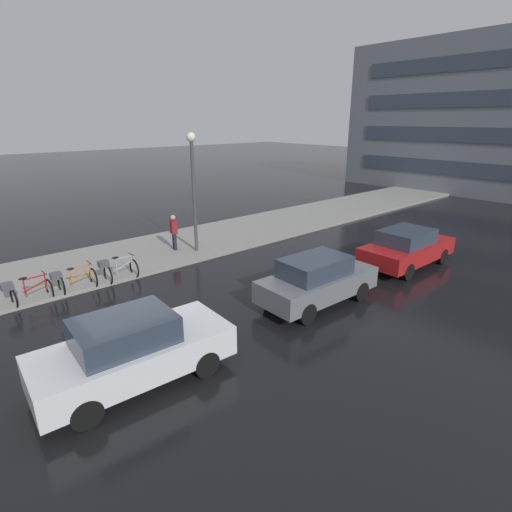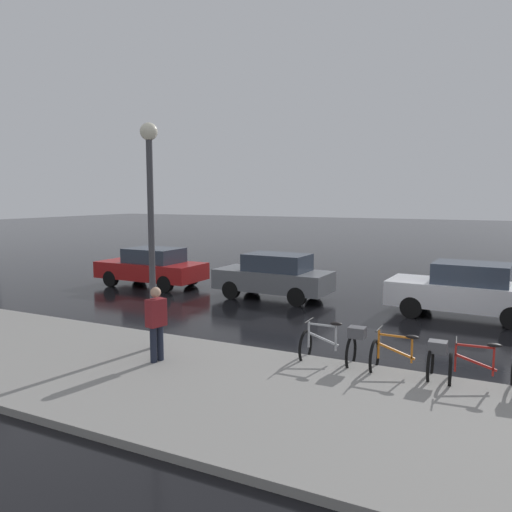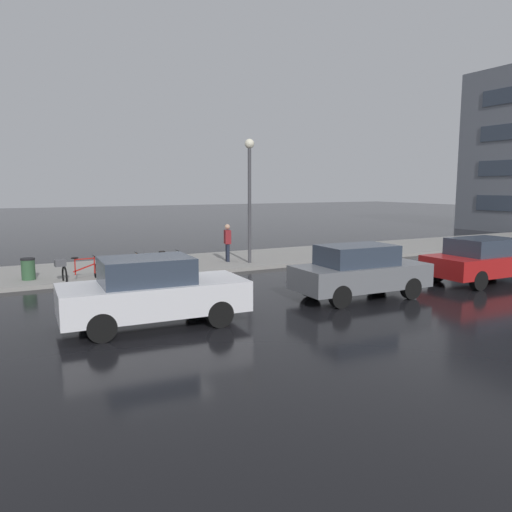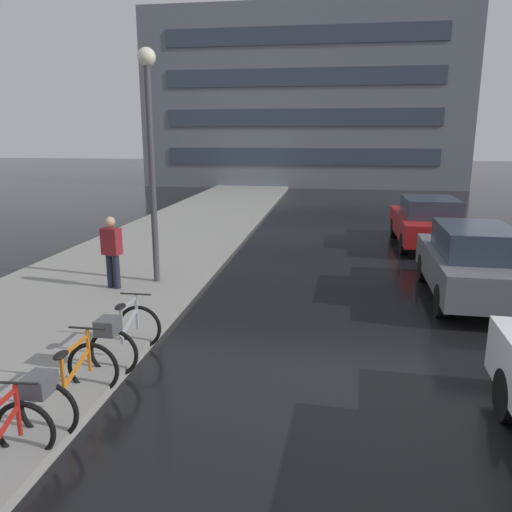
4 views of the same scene
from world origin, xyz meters
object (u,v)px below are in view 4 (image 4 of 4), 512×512
Objects in this scene: bicycle_third at (123,335)px; pedestrian at (112,251)px; bicycle_second at (66,385)px; car_grey at (472,262)px; streetlamp at (150,136)px; car_red at (428,221)px.

pedestrian is (-1.65, 3.34, 0.47)m from bicycle_third.
car_grey is at bearing 43.04° from bicycle_second.
streetlamp is (0.75, 0.66, 2.43)m from pedestrian.
car_grey reaches higher than bicycle_third.
car_red is at bearing 38.49° from streetlamp.
bicycle_third reaches higher than bicycle_second.
car_grey is 2.40× the size of pedestrian.
bicycle_second is 12.66m from car_red.
car_grey reaches higher than car_red.
streetlamp is at bearing 102.68° from bicycle_third.
streetlamp is (-0.83, 5.55, 2.92)m from bicycle_second.
car_red is (0.08, 5.43, -0.03)m from car_grey.
car_grey is (6.05, 5.65, 0.33)m from bicycle_second.
car_red is 2.55× the size of pedestrian.
bicycle_second is 8.28m from car_grey.
pedestrian is (-1.58, 4.88, 0.49)m from bicycle_second.
bicycle_third is 11.29m from car_red.
pedestrian is 2.63m from streetlamp.
car_red is at bearing 38.81° from pedestrian.
streetlamp is (-6.95, -5.53, 2.62)m from car_red.
car_grey reaches higher than bicycle_second.
car_red is at bearing 89.20° from car_grey.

